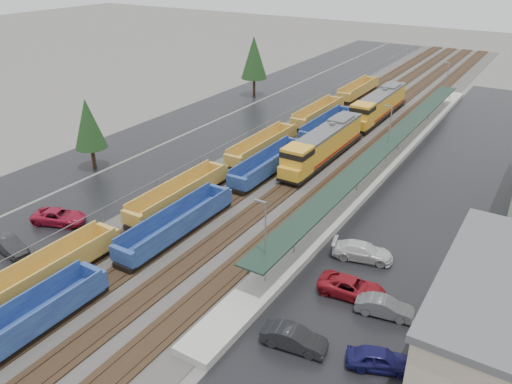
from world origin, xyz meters
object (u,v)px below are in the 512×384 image
Objects in this scene: well_string_yellow at (226,168)px; parked_car_east_d at (380,359)px; parked_car_east_a at (294,338)px; parked_car_east_e at (385,307)px; locomotive_lead at (322,145)px; locomotive_trail at (378,106)px; parked_car_west_b at (9,245)px; well_string_blue at (178,225)px; parked_car_east_b at (352,288)px; parked_car_east_c at (362,251)px; parked_car_west_c at (59,217)px.

well_string_yellow is 33.21m from parked_car_east_d.
parked_car_east_a reaches higher than parked_car_east_e.
parked_car_east_e is at bearing -55.73° from locomotive_lead.
locomotive_trail reaches higher than parked_car_east_a.
parked_car_east_d is (18.52, -30.34, -1.66)m from locomotive_lead.
parked_car_west_b is at bearing -113.77° from locomotive_lead.
locomotive_trail reaches higher than well_string_blue.
parked_car_east_b is at bearing -31.87° from well_string_yellow.
well_string_blue is 23.35m from parked_car_east_d.
parked_car_west_b is 34.08m from parked_car_east_d.
parked_car_east_c is (20.76, -8.22, -0.39)m from well_string_yellow.
well_string_blue reaches higher than well_string_yellow.
parked_car_east_a is (16.75, -7.46, -0.42)m from well_string_blue.
locomotive_lead reaches higher than parked_car_east_a.
parked_car_east_e is (3.01, -0.92, -0.04)m from parked_car_east_b.
parked_car_east_d is at bearing -149.11° from parked_car_east_b.
parked_car_east_d reaches higher than parked_car_east_e.
locomotive_trail is at bearing 75.69° from well_string_yellow.
parked_car_east_d is 1.01× the size of parked_car_east_e.
locomotive_lead is at bearing 10.03° from parked_car_east_d.
locomotive_lead is 4.50× the size of parked_car_east_d.
locomotive_trail is 45.38m from well_string_blue.
parked_car_west_c is at bearing 85.92° from parked_car_east_e.
parked_car_west_c is (-11.79, -4.54, -0.44)m from well_string_blue.
well_string_yellow reaches higher than parked_car_east_d.
parked_car_east_c reaches higher than parked_car_west_b.
well_string_yellow is at bearing -45.28° from parked_car_west_c.
parked_car_east_a is at bearing -24.01° from well_string_blue.
locomotive_lead is 27.86m from parked_car_east_b.
well_string_blue is at bearing 77.26° from parked_car_east_e.
parked_car_east_b is (1.24, 7.61, -0.01)m from parked_car_east_a.
parked_car_west_c is (-15.79, -49.72, -1.66)m from locomotive_trail.
locomotive_trail is 3.65× the size of parked_car_east_b.
parked_car_east_a is 0.87× the size of parked_car_east_c.
parked_car_east_a is 5.91m from parked_car_east_d.
locomotive_trail reaches higher than well_string_yellow.
parked_car_west_c is (-0.50, 5.99, 0.00)m from parked_car_west_b.
locomotive_lead is 24.54m from well_string_blue.
locomotive_lead is 4.38× the size of parked_car_west_b.
locomotive_trail is 3.69× the size of parked_car_east_c.
parked_car_east_b is 1.25× the size of parked_car_east_e.
parked_car_east_e is (17.01, -24.96, -1.69)m from locomotive_lead.
parked_car_east_b is at bearing 14.25° from parked_car_east_d.
parked_car_east_b is 7.76m from parked_car_east_d.
well_string_blue reaches higher than parked_car_east_b.
parked_car_west_c is 34.34m from parked_car_east_d.
parked_car_east_c is at bearing 4.70° from parked_car_east_d.
parked_car_east_e is at bearing -30.28° from well_string_yellow.
locomotive_lead is 4.26× the size of parked_car_east_a.
locomotive_lead reaches higher than parked_car_west_b.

